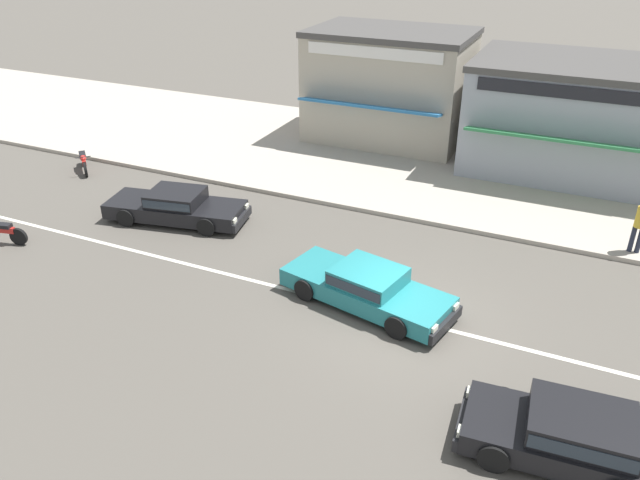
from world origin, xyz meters
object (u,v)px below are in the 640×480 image
Objects in this scene: motorcycle_1 at (84,161)px; shopfront_mid_block at (563,115)px; hatchback_black_0 at (566,433)px; sedan_black_2 at (176,206)px; shopfront_corner_warung at (389,85)px; sedan_teal_3 at (367,287)px.

shopfront_mid_block reaches higher than motorcycle_1.
hatchback_black_0 is 20.14m from motorcycle_1.
sedan_black_2 is 0.73× the size of shopfront_corner_warung.
hatchback_black_0 is 0.76× the size of sedan_teal_3.
shopfront_corner_warung reaches higher than motorcycle_1.
sedan_teal_3 is at bearing -105.74° from shopfront_mid_block.
sedan_teal_3 is 0.73× the size of shopfront_corner_warung.
hatchback_black_0 is 15.52m from shopfront_mid_block.
shopfront_corner_warung is at bearing 175.34° from shopfront_mid_block.
hatchback_black_0 is at bearing -21.81° from motorcycle_1.
hatchback_black_0 reaches higher than motorcycle_1.
sedan_black_2 is 3.39× the size of motorcycle_1.
sedan_black_2 is 1.00× the size of sedan_teal_3.
motorcycle_1 is 13.00m from shopfront_corner_warung.
shopfront_mid_block is (-1.81, 15.33, 1.64)m from hatchback_black_0.
shopfront_corner_warung reaches higher than hatchback_black_0.
sedan_teal_3 is at bearing -17.24° from motorcycle_1.
sedan_teal_3 is at bearing -73.20° from shopfront_corner_warung.
shopfront_mid_block is (16.89, 7.84, 1.81)m from motorcycle_1.
shopfront_mid_block is at bearing 42.52° from sedan_black_2.
shopfront_mid_block is at bearing 96.73° from hatchback_black_0.
shopfront_mid_block is (3.39, 12.03, 1.70)m from sedan_teal_3.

